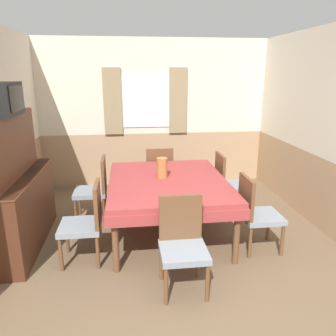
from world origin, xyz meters
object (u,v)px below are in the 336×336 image
object	(u,v)px
chair_head_window	(159,173)
sideboard	(17,194)
chair_left_far	(95,187)
chair_head_near	(182,242)
vase	(162,168)
dining_table	(168,187)
chair_right_near	(256,212)
tv	(2,99)
chair_left_near	(86,221)
chair_right_far	(228,182)

from	to	relation	value
chair_head_window	sideboard	xyz separation A→B (m)	(-1.78, -1.24, 0.19)
chair_left_far	chair_head_near	size ratio (longest dim) A/B	1.00
chair_left_far	vase	world-z (taller)	vase
dining_table	chair_right_near	world-z (taller)	chair_right_near
chair_right_near	vase	bearing A→B (deg)	-121.72
tv	dining_table	bearing A→B (deg)	8.30
chair_head_near	chair_right_near	world-z (taller)	same
dining_table	sideboard	xyz separation A→B (m)	(-1.78, -0.11, 0.04)
chair_left_near	chair_right_near	distance (m)	1.92
chair_right_near	vase	world-z (taller)	vase
chair_head_window	sideboard	world-z (taller)	sideboard
chair_right_far	vase	xyz separation A→B (m)	(-1.02, -0.44, 0.38)
chair_left_near	chair_right_near	bearing A→B (deg)	-90.00
chair_left_far	chair_left_near	world-z (taller)	same
chair_left_near	tv	size ratio (longest dim) A/B	1.74
chair_head_window	chair_right_far	xyz separation A→B (m)	(0.96, -0.59, 0.00)
dining_table	chair_left_far	distance (m)	1.11
chair_right_near	sideboard	bearing A→B (deg)	-98.81
vase	chair_right_far	bearing A→B (deg)	23.52
chair_left_far	chair_right_near	world-z (taller)	same
chair_left_near	chair_left_far	bearing A→B (deg)	0.00
chair_right_far	sideboard	distance (m)	2.83
chair_left_far	sideboard	size ratio (longest dim) A/B	0.57
chair_right_far	chair_left_near	bearing A→B (deg)	-60.71
chair_left_far	sideboard	xyz separation A→B (m)	(-0.83, -0.65, 0.19)
chair_left_far	chair_head_near	distance (m)	1.92
chair_left_far	chair_right_far	world-z (taller)	same
dining_table	chair_head_window	distance (m)	1.13
sideboard	tv	size ratio (longest dim) A/B	3.07
chair_left_near	vase	bearing A→B (deg)	-54.86
dining_table	chair_head_window	bearing A→B (deg)	90.00
chair_left_far	vase	distance (m)	1.07
chair_left_near	chair_right_near	xyz separation A→B (m)	(1.92, 0.00, 0.00)
chair_left_far	chair_head_window	xyz separation A→B (m)	(0.96, 0.59, 0.00)
chair_right_far	tv	bearing A→B (deg)	-73.68
dining_table	chair_head_near	distance (m)	1.13
chair_right_far	chair_head_window	bearing A→B (deg)	-121.46
chair_right_far	vase	distance (m)	1.18
chair_left_far	tv	xyz separation A→B (m)	(-0.79, -0.79, 1.28)
chair_left_far	vase	xyz separation A→B (m)	(0.90, -0.44, 0.38)
vase	tv	bearing A→B (deg)	-168.33
dining_table	chair_left_near	distance (m)	1.11
chair_head_window	chair_head_near	xyz separation A→B (m)	(-0.00, -2.25, 0.00)
chair_head_window	sideboard	bearing A→B (deg)	-145.30
chair_left_far	chair_right_far	distance (m)	1.92
tv	sideboard	bearing A→B (deg)	103.94
sideboard	chair_right_near	bearing A→B (deg)	-8.81
chair_left_far	tv	distance (m)	1.70
dining_table	vase	distance (m)	0.25
chair_left_far	vase	bearing A→B (deg)	-116.37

